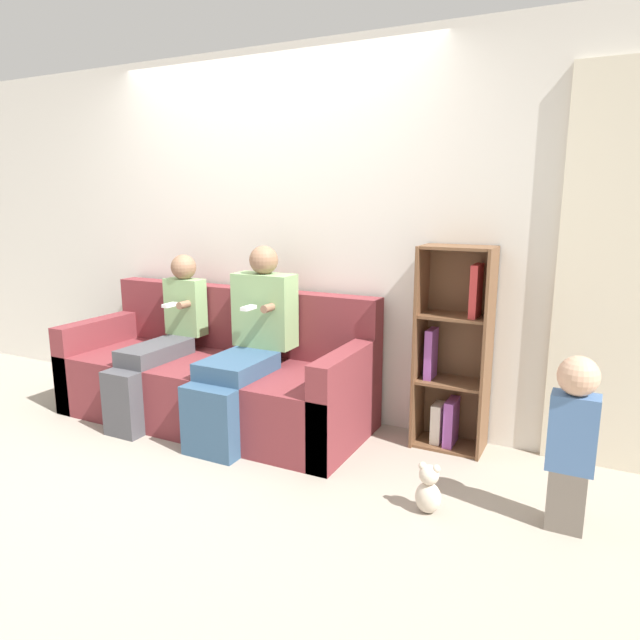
% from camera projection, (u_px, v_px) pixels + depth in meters
% --- Properties ---
extents(ground_plane, '(14.00, 14.00, 0.00)m').
position_uv_depth(ground_plane, '(192.00, 452.00, 3.53)').
color(ground_plane, '#9E9384').
extents(back_wall, '(10.00, 0.06, 2.55)m').
position_uv_depth(back_wall, '(271.00, 235.00, 4.12)').
color(back_wall, silver).
rests_on(back_wall, ground_plane).
extents(curtain_panel, '(0.66, 0.04, 2.26)m').
position_uv_depth(curtain_panel, '(620.00, 275.00, 3.12)').
color(curtain_panel, beige).
rests_on(curtain_panel, ground_plane).
extents(couch, '(2.20, 0.85, 0.90)m').
position_uv_depth(couch, '(216.00, 379.00, 4.02)').
color(couch, maroon).
rests_on(couch, ground_plane).
extents(adult_seated, '(0.42, 0.80, 1.23)m').
position_uv_depth(adult_seated, '(247.00, 341.00, 3.71)').
color(adult_seated, '#335170').
rests_on(adult_seated, ground_plane).
extents(child_seated, '(0.30, 0.82, 1.14)m').
position_uv_depth(child_seated, '(161.00, 338.00, 4.01)').
color(child_seated, '#47474C').
rests_on(child_seated, ground_plane).
extents(toddler_standing, '(0.21, 0.18, 0.85)m').
position_uv_depth(toddler_standing, '(572.00, 437.00, 2.62)').
color(toddler_standing, '#70665B').
rests_on(toddler_standing, ground_plane).
extents(bookshelf, '(0.43, 0.28, 1.26)m').
position_uv_depth(bookshelf, '(453.00, 355.00, 3.52)').
color(bookshelf, brown).
rests_on(bookshelf, ground_plane).
extents(teddy_bear, '(0.13, 0.11, 0.26)m').
position_uv_depth(teddy_bear, '(428.00, 490.00, 2.83)').
color(teddy_bear, beige).
rests_on(teddy_bear, ground_plane).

